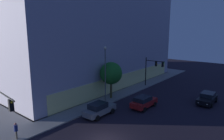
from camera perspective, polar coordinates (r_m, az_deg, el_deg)
The scene contains 9 objects.
modern_building at distance 47.77m, azimuth -11.99°, elevation 11.07°, with size 37.62×32.04×21.92m.
traffic_light_near_corner at distance 19.91m, azimuth -28.85°, elevation -9.41°, with size 0.71×5.29×5.96m.
traffic_light_far_corner at distance 38.98m, azimuth 11.47°, elevation 0.86°, with size 0.49×3.79×5.51m.
street_lamp_sidewalk at distance 29.93m, azimuth -1.91°, elevation 0.70°, with size 0.44×0.44×8.31m.
sidewalk_tree at distance 31.65m, azimuth -0.28°, elevation -0.92°, with size 3.50×3.50×5.76m.
pedestrian_waiting at distance 22.84m, azimuth -25.45°, elevation -14.84°, with size 0.36×0.36×1.70m.
car_grey at distance 26.35m, azimuth -3.60°, elevation -10.89°, with size 4.66×2.09×1.73m.
car_red at distance 29.19m, azimuth 8.93°, elevation -8.81°, with size 4.46×2.23×1.65m.
car_black at distance 33.66m, azimuth 25.26°, elevation -7.13°, with size 4.81×2.23×1.60m.
Camera 1 is at (-13.52, -11.95, 10.74)m, focal length 32.47 mm.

